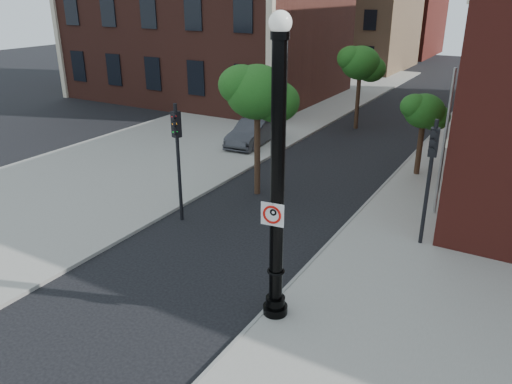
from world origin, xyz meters
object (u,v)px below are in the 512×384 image
Objects in this scene: no_parking_sign at (272,214)px; traffic_signal_left at (177,144)px; parked_car at (253,132)px; traffic_signal_right at (431,164)px; lamppost at (277,193)px.

no_parking_sign is 6.67m from traffic_signal_left.
parked_car is 0.99× the size of traffic_signal_left.
traffic_signal_right is (7.93, 2.31, -0.04)m from traffic_signal_left.
lamppost reaches higher than parked_car.
traffic_signal_left is 1.01× the size of traffic_signal_right.
lamppost is 1.73× the size of traffic_signal_left.
parked_car is at bearing 115.38° from no_parking_sign.
lamppost is at bearing -118.39° from traffic_signal_right.
no_parking_sign is 6.33m from traffic_signal_right.
lamppost is at bearing -62.95° from parked_car.
lamppost is 0.50m from no_parking_sign.
traffic_signal_right reaches higher than parked_car.
traffic_signal_right is (10.51, -7.14, 2.14)m from parked_car.
parked_car is 10.03m from traffic_signal_left.
traffic_signal_left reaches higher than parked_car.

